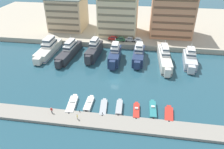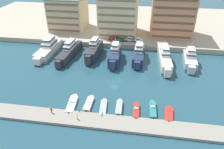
% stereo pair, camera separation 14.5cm
% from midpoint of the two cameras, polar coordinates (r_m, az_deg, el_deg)
% --- Properties ---
extents(ground_plane, '(400.00, 400.00, 0.00)m').
position_cam_midpoint_polar(ground_plane, '(72.82, 0.76, -1.68)').
color(ground_plane, '#234C5B').
extents(quay_promenade, '(180.00, 70.00, 2.16)m').
position_cam_midpoint_polar(quay_promenade, '(128.21, 4.75, 13.41)').
color(quay_promenade, '#ADA38E').
rests_on(quay_promenade, ground).
extents(pier_dock, '(120.00, 5.38, 0.73)m').
position_cam_midpoint_polar(pier_dock, '(56.75, -2.20, -12.24)').
color(pier_dock, gray).
rests_on(pier_dock, ground).
extents(yacht_ivory_far_left, '(5.24, 21.77, 8.12)m').
position_cam_midpoint_polar(yacht_ivory_far_left, '(94.58, -16.18, 6.59)').
color(yacht_ivory_far_left, silver).
rests_on(yacht_ivory_far_left, ground).
extents(yacht_charcoal_left, '(5.35, 21.60, 8.14)m').
position_cam_midpoint_polar(yacht_charcoal_left, '(89.74, -11.03, 5.99)').
color(yacht_charcoal_left, '#333338').
rests_on(yacht_charcoal_left, ground).
extents(yacht_charcoal_mid_left, '(4.62, 17.17, 9.03)m').
position_cam_midpoint_polar(yacht_charcoal_mid_left, '(88.29, -4.64, 6.36)').
color(yacht_charcoal_mid_left, '#333338').
rests_on(yacht_charcoal_mid_left, ground).
extents(yacht_navy_center_left, '(4.22, 16.23, 8.72)m').
position_cam_midpoint_polar(yacht_navy_center_left, '(84.40, 0.82, 5.15)').
color(yacht_navy_center_left, navy).
rests_on(yacht_navy_center_left, ground).
extents(yacht_navy_center, '(4.39, 16.89, 8.21)m').
position_cam_midpoint_polar(yacht_navy_center, '(85.85, 7.03, 5.20)').
color(yacht_navy_center, navy).
rests_on(yacht_navy_center, ground).
extents(yacht_ivory_center_right, '(4.80, 22.49, 8.25)m').
position_cam_midpoint_polar(yacht_ivory_center_right, '(85.20, 13.59, 4.36)').
color(yacht_ivory_center_right, silver).
rests_on(yacht_ivory_center_right, ground).
extents(yacht_silver_mid_right, '(5.21, 15.99, 7.97)m').
position_cam_midpoint_polar(yacht_silver_mid_right, '(86.95, 19.74, 3.80)').
color(yacht_silver_mid_right, silver).
rests_on(yacht_silver_mid_right, ground).
extents(motorboat_white_far_left, '(2.86, 8.65, 1.40)m').
position_cam_midpoint_polar(motorboat_white_far_left, '(62.97, -10.33, -7.62)').
color(motorboat_white_far_left, white).
rests_on(motorboat_white_far_left, ground).
extents(motorboat_white_left, '(1.90, 7.17, 1.27)m').
position_cam_midpoint_polar(motorboat_white_left, '(62.47, -6.00, -7.58)').
color(motorboat_white_left, white).
rests_on(motorboat_white_left, ground).
extents(motorboat_grey_mid_left, '(2.43, 7.68, 0.83)m').
position_cam_midpoint_polar(motorboat_grey_mid_left, '(60.97, -2.22, -8.63)').
color(motorboat_grey_mid_left, '#9EA3A8').
rests_on(motorboat_grey_mid_left, ground).
extents(motorboat_grey_center_left, '(1.93, 6.94, 1.09)m').
position_cam_midpoint_polar(motorboat_grey_center_left, '(60.71, 1.92, -8.62)').
color(motorboat_grey_center_left, '#9EA3A8').
rests_on(motorboat_grey_center_left, ground).
extents(motorboat_red_center, '(1.84, 7.04, 1.27)m').
position_cam_midpoint_polar(motorboat_red_center, '(60.14, 6.39, -9.41)').
color(motorboat_red_center, red).
rests_on(motorboat_red_center, ground).
extents(motorboat_teal_center_right, '(1.94, 7.80, 1.51)m').
position_cam_midpoint_polar(motorboat_teal_center_right, '(61.01, 10.63, -9.00)').
color(motorboat_teal_center_right, teal).
rests_on(motorboat_teal_center_right, ground).
extents(motorboat_red_mid_right, '(2.55, 6.82, 0.84)m').
position_cam_midpoint_polar(motorboat_red_mid_right, '(60.74, 14.66, -10.00)').
color(motorboat_red_mid_right, red).
rests_on(motorboat_red_mid_right, ground).
extents(car_red_far_left, '(4.17, 2.06, 1.80)m').
position_cam_midpoint_polar(car_red_far_left, '(99.07, 0.37, 9.49)').
color(car_red_far_left, red).
rests_on(car_red_far_left, quay_promenade).
extents(car_green_left, '(4.25, 2.25, 1.80)m').
position_cam_midpoint_polar(car_green_left, '(98.15, 2.41, 9.25)').
color(car_green_left, '#2D6642').
rests_on(car_green_left, quay_promenade).
extents(car_silver_mid_left, '(4.19, 2.11, 1.80)m').
position_cam_midpoint_polar(car_silver_mid_left, '(98.16, 4.76, 9.18)').
color(car_silver_mid_left, '#B7BCC1').
rests_on(car_silver_mid_left, quay_promenade).
extents(car_white_center_left, '(4.15, 2.02, 1.80)m').
position_cam_midpoint_polar(car_white_center_left, '(97.92, 6.83, 9.01)').
color(car_white_center_left, white).
rests_on(car_white_center_left, quay_promenade).
extents(apartment_block_far_left, '(16.99, 16.61, 17.46)m').
position_cam_midpoint_polar(apartment_block_far_left, '(115.04, -11.31, 15.52)').
color(apartment_block_far_left, '#C6AD89').
rests_on(apartment_block_far_left, quay_promenade).
extents(apartment_block_left, '(17.72, 17.09, 20.84)m').
position_cam_midpoint_polar(apartment_block_left, '(105.80, 1.81, 15.71)').
color(apartment_block_left, beige).
rests_on(apartment_block_left, quay_promenade).
extents(apartment_block_mid_left, '(19.12, 15.77, 21.36)m').
position_cam_midpoint_polar(apartment_block_mid_left, '(107.16, 15.48, 15.00)').
color(apartment_block_mid_left, tan).
rests_on(apartment_block_mid_left, quay_promenade).
extents(pedestrian_near_edge, '(0.35, 0.56, 1.54)m').
position_cam_midpoint_polar(pedestrian_near_edge, '(56.99, -9.05, -10.74)').
color(pedestrian_near_edge, '#7A6B56').
rests_on(pedestrian_near_edge, pier_dock).
extents(pedestrian_mid_deck, '(0.67, 0.28, 1.75)m').
position_cam_midpoint_polar(pedestrian_mid_deck, '(60.25, -15.49, -8.82)').
color(pedestrian_mid_deck, '#4C515B').
rests_on(pedestrian_mid_deck, pier_dock).
extents(bollard_west, '(0.20, 0.20, 0.61)m').
position_cam_midpoint_polar(bollard_west, '(59.49, -8.46, -9.35)').
color(bollard_west, '#2D2D33').
rests_on(bollard_west, pier_dock).
extents(bollard_west_mid, '(0.20, 0.20, 0.61)m').
position_cam_midpoint_polar(bollard_west_mid, '(58.19, -2.49, -10.05)').
color(bollard_west_mid, '#2D2D33').
rests_on(bollard_west_mid, pier_dock).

